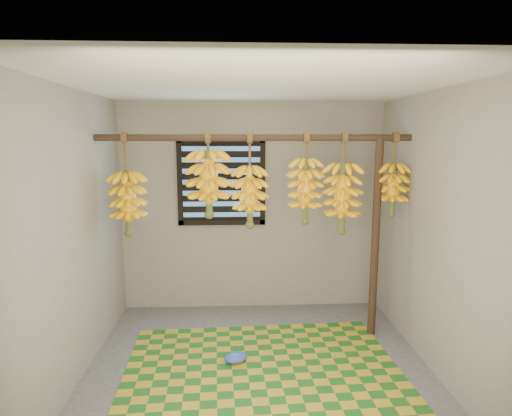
{
  "coord_description": "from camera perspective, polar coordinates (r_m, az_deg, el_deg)",
  "views": [
    {
      "loc": [
        -0.19,
        -3.39,
        2.01
      ],
      "look_at": [
        0.0,
        0.55,
        1.35
      ],
      "focal_mm": 30.0,
      "sensor_mm": 36.0,
      "label": 1
    }
  ],
  "objects": [
    {
      "name": "banana_bunch_a",
      "position": [
        4.26,
        -16.71,
        0.62
      ],
      "size": [
        0.32,
        0.32,
        0.97
      ],
      "color": "brown",
      "rests_on": "hanging_pole"
    },
    {
      "name": "banana_bunch_f",
      "position": [
        4.4,
        17.77,
        2.35
      ],
      "size": [
        0.31,
        0.31,
        0.82
      ],
      "color": "brown",
      "rests_on": "hanging_pole"
    },
    {
      "name": "ceiling",
      "position": [
        3.42,
        0.46,
        16.15
      ],
      "size": [
        3.0,
        3.0,
        0.01
      ],
      "primitive_type": "cube",
      "color": "silver",
      "rests_on": "wall_back"
    },
    {
      "name": "wall_back",
      "position": [
        4.96,
        -0.53,
        0.1
      ],
      "size": [
        3.0,
        0.01,
        2.4
      ],
      "primitive_type": "cube",
      "color": "gray",
      "rests_on": "floor"
    },
    {
      "name": "banana_bunch_b",
      "position": [
        4.12,
        -6.32,
        3.24
      ],
      "size": [
        0.4,
        0.4,
        0.8
      ],
      "color": "brown",
      "rests_on": "hanging_pole"
    },
    {
      "name": "woven_mat",
      "position": [
        3.91,
        1.02,
        -21.38
      ],
      "size": [
        2.47,
        2.01,
        0.01
      ],
      "primitive_type": "cube",
      "rotation": [
        0.0,
        0.0,
        0.05
      ],
      "color": "#1F5F1C",
      "rests_on": "floor"
    },
    {
      "name": "banana_bunch_c",
      "position": [
        4.13,
        -0.81,
        1.56
      ],
      "size": [
        0.32,
        0.32,
        0.91
      ],
      "color": "brown",
      "rests_on": "hanging_pole"
    },
    {
      "name": "hanging_pole",
      "position": [
        4.09,
        -0.1,
        9.36
      ],
      "size": [
        3.0,
        0.06,
        0.06
      ],
      "primitive_type": "cylinder",
      "rotation": [
        0.0,
        1.57,
        0.0
      ],
      "color": "#3F2A1C",
      "rests_on": "wall_left"
    },
    {
      "name": "support_post",
      "position": [
        4.43,
        15.62,
        -4.02
      ],
      "size": [
        0.08,
        0.08,
        2.0
      ],
      "primitive_type": "cylinder",
      "color": "#3F2A1C",
      "rests_on": "floor"
    },
    {
      "name": "banana_bunch_d",
      "position": [
        4.18,
        6.59,
        2.29
      ],
      "size": [
        0.33,
        0.33,
        0.88
      ],
      "color": "brown",
      "rests_on": "hanging_pole"
    },
    {
      "name": "window",
      "position": [
        4.89,
        -4.63,
        3.48
      ],
      "size": [
        1.0,
        0.04,
        1.0
      ],
      "color": "black",
      "rests_on": "wall_back"
    },
    {
      "name": "wall_right",
      "position": [
        3.87,
        23.3,
        -3.35
      ],
      "size": [
        0.01,
        3.0,
        2.4
      ],
      "primitive_type": "cube",
      "color": "gray",
      "rests_on": "floor"
    },
    {
      "name": "wall_left",
      "position": [
        3.72,
        -23.42,
        -3.85
      ],
      "size": [
        0.01,
        3.0,
        2.4
      ],
      "primitive_type": "cube",
      "color": "gray",
      "rests_on": "floor"
    },
    {
      "name": "floor",
      "position": [
        3.95,
        0.41,
        -21.2
      ],
      "size": [
        3.0,
        3.0,
        0.01
      ],
      "primitive_type": "cube",
      "color": "#4D4D4D",
      "rests_on": "ground"
    },
    {
      "name": "banana_bunch_e",
      "position": [
        4.26,
        11.44,
        1.28
      ],
      "size": [
        0.37,
        0.37,
        0.98
      ],
      "color": "brown",
      "rests_on": "hanging_pole"
    },
    {
      "name": "plastic_bag",
      "position": [
        4.06,
        -2.71,
        -19.3
      ],
      "size": [
        0.25,
        0.22,
        0.09
      ],
      "primitive_type": "ellipsoid",
      "rotation": [
        0.0,
        0.0,
        0.31
      ],
      "color": "#314DB7",
      "rests_on": "woven_mat"
    }
  ]
}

